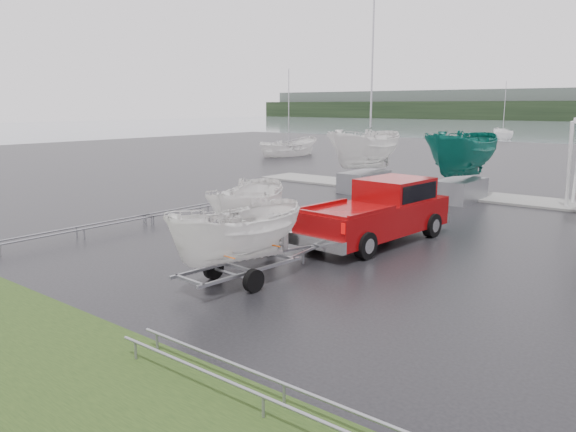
# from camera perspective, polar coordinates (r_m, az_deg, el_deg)

# --- Properties ---
(ground_plane) EXTENTS (120.00, 120.00, 0.00)m
(ground_plane) POSITION_cam_1_polar(r_m,az_deg,el_deg) (18.70, 8.18, -3.45)
(ground_plane) COLOR black
(ground_plane) RESTS_ON ground
(grass_verge) EXTENTS (40.00, 40.00, 0.00)m
(grass_verge) POSITION_cam_1_polar(r_m,az_deg,el_deg) (11.30, -22.94, -14.24)
(grass_verge) COLOR black
(grass_verge) RESTS_ON ground
(dock) EXTENTS (30.00, 3.00, 0.12)m
(dock) POSITION_cam_1_polar(r_m,az_deg,el_deg) (30.38, 20.92, 1.67)
(dock) COLOR gray
(dock) RESTS_ON ground
(pickup_truck) EXTENTS (2.74, 6.55, 2.13)m
(pickup_truck) POSITION_cam_1_polar(r_m,az_deg,el_deg) (19.88, 9.53, 0.67)
(pickup_truck) COLOR maroon
(pickup_truck) RESTS_ON ground
(trailer_hitched) EXTENTS (1.83, 3.68, 4.96)m
(trailer_hitched) POSITION_cam_1_polar(r_m,az_deg,el_deg) (14.57, -5.22, 3.26)
(trailer_hitched) COLOR gray
(trailer_hitched) RESTS_ON ground
(trailer_parked) EXTENTS (2.53, 3.77, 5.25)m
(trailer_parked) POSITION_cam_1_polar(r_m,az_deg,el_deg) (17.85, -4.12, 5.21)
(trailer_parked) COLOR gray
(trailer_parked) RESTS_ON ground
(keelboat_0) EXTENTS (2.32, 3.20, 10.49)m
(keelboat_0) POSITION_cam_1_polar(r_m,az_deg,el_deg) (31.10, 7.91, 9.23)
(keelboat_0) COLOR gray
(keelboat_0) RESTS_ON ground
(keelboat_1) EXTENTS (2.38, 3.20, 7.44)m
(keelboat_1) POSITION_cam_1_polar(r_m,az_deg,el_deg) (28.84, 17.51, 8.87)
(keelboat_1) COLOR gray
(keelboat_1) RESTS_ON ground
(mast_rack_0) EXTENTS (0.56, 6.50, 0.06)m
(mast_rack_0) POSITION_cam_1_polar(r_m,az_deg,el_deg) (25.01, -8.52, 1.07)
(mast_rack_0) COLOR gray
(mast_rack_0) RESTS_ON ground
(mast_rack_1) EXTENTS (0.56, 6.50, 0.06)m
(mast_rack_1) POSITION_cam_1_polar(r_m,az_deg,el_deg) (21.50, -20.37, -1.16)
(mast_rack_1) COLOR gray
(mast_rack_1) RESTS_ON ground
(mast_rack_2) EXTENTS (7.00, 0.56, 0.06)m
(mast_rack_2) POSITION_cam_1_polar(r_m,az_deg,el_deg) (9.11, -1.44, -17.27)
(mast_rack_2) COLOR gray
(mast_rack_2) RESTS_ON ground
(moored_boat_0) EXTENTS (2.98, 3.04, 11.45)m
(moored_boat_0) POSITION_cam_1_polar(r_m,az_deg,el_deg) (53.30, 0.08, 6.15)
(moored_boat_0) COLOR white
(moored_boat_0) RESTS_ON ground
(moored_boat_4) EXTENTS (3.14, 3.16, 11.03)m
(moored_boat_4) POSITION_cam_1_polar(r_m,az_deg,el_deg) (85.75, 20.93, 7.33)
(moored_boat_4) COLOR white
(moored_boat_4) RESTS_ON ground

